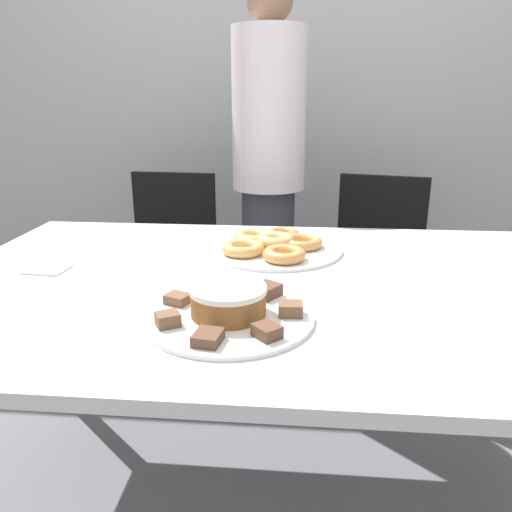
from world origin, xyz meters
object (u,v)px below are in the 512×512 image
at_px(plate_cake, 229,317).
at_px(plate_donuts, 275,249).
at_px(office_chair_left, 168,277).
at_px(napkin, 47,269).
at_px(person_standing, 268,174).
at_px(office_chair_right, 374,283).
at_px(frosted_cake, 228,300).

bearing_deg(plate_cake, plate_donuts, 81.66).
height_order(office_chair_left, napkin, office_chair_left).
xyz_separation_m(person_standing, office_chair_left, (-0.46, -0.02, -0.48)).
height_order(plate_donuts, napkin, plate_donuts).
bearing_deg(napkin, office_chair_right, 42.96).
bearing_deg(napkin, frosted_cake, -26.06).
relative_size(plate_cake, frosted_cake, 2.25).
bearing_deg(person_standing, plate_donuts, -84.70).
bearing_deg(plate_cake, person_standing, 89.85).
relative_size(office_chair_left, napkin, 7.73).
relative_size(person_standing, napkin, 14.83).
xyz_separation_m(office_chair_left, plate_cake, (0.46, -1.19, 0.37)).
height_order(person_standing, plate_cake, person_standing).
height_order(office_chair_right, plate_cake, office_chair_right).
height_order(person_standing, frosted_cake, person_standing).
height_order(frosted_cake, napkin, frosted_cake).
relative_size(office_chair_right, frosted_cake, 5.45).
height_order(plate_cake, frosted_cake, frosted_cake).
bearing_deg(plate_donuts, office_chair_right, 59.71).
bearing_deg(plate_donuts, plate_cake, -98.34).
bearing_deg(office_chair_right, frosted_cake, -98.77).
distance_m(person_standing, plate_donuts, 0.74).
relative_size(office_chair_left, plate_donuts, 2.17).
bearing_deg(person_standing, napkin, -118.66).
distance_m(person_standing, office_chair_right, 0.68).
xyz_separation_m(person_standing, plate_cake, (-0.00, -1.22, -0.11)).
height_order(office_chair_left, frosted_cake, office_chair_left).
distance_m(plate_cake, frosted_cake, 0.04).
bearing_deg(office_chair_left, office_chair_right, 3.76).
bearing_deg(person_standing, plate_cake, -90.15).
height_order(person_standing, plate_donuts, person_standing).
relative_size(office_chair_right, napkin, 7.73).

